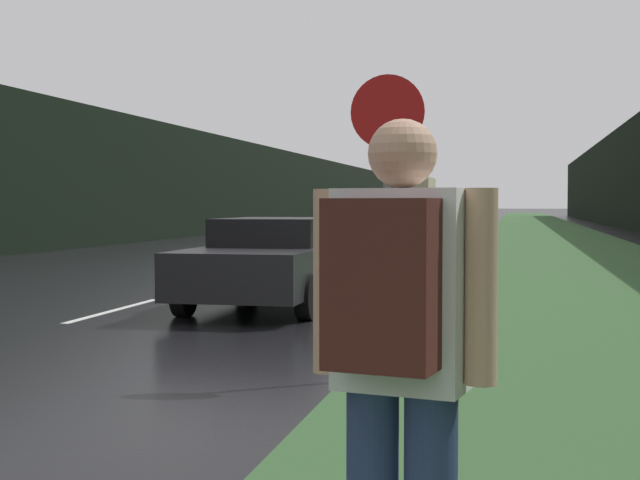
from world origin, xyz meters
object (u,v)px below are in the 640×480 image
at_px(stop_sign, 387,194).
at_px(delivery_truck, 418,199).
at_px(car_passing_near, 274,261).
at_px(car_passing_far, 396,229).
at_px(hitchhiker_with_backpack, 398,356).

relative_size(stop_sign, delivery_truck, 0.31).
distance_m(stop_sign, delivery_truck, 65.44).
relative_size(car_passing_near, car_passing_far, 1.05).
height_order(stop_sign, delivery_truck, delivery_truck).
distance_m(car_passing_far, delivery_truck, 45.97).
bearing_deg(car_passing_far, stop_sign, 97.32).
relative_size(hitchhiker_with_backpack, car_passing_near, 0.39).
height_order(stop_sign, car_passing_near, stop_sign).
distance_m(stop_sign, car_passing_far, 19.51).
xyz_separation_m(car_passing_near, delivery_truck, (-4.26, 59.88, 1.23)).
bearing_deg(delivery_truck, car_passing_far, -84.68).
bearing_deg(car_passing_far, delivery_truck, -84.68).
relative_size(car_passing_near, delivery_truck, 0.54).
xyz_separation_m(hitchhiker_with_backpack, delivery_truck, (-7.48, 70.01, 0.87)).
relative_size(hitchhiker_with_backpack, car_passing_far, 0.41).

